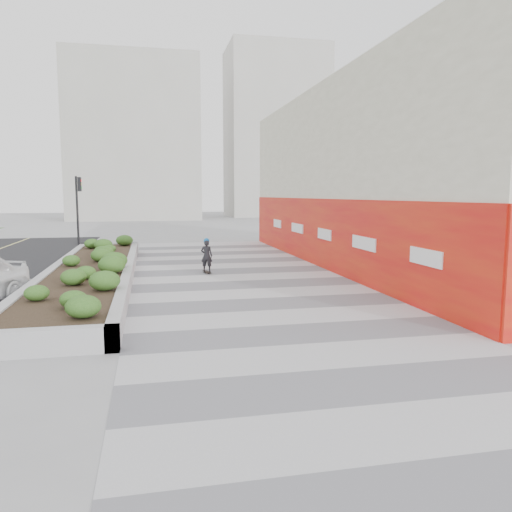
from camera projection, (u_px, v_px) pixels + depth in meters
The scene contains 9 objects.
ground at pixel (285, 319), 12.84m from camera, with size 160.00×160.00×0.00m, color gray.
walkway at pixel (259, 296), 15.75m from camera, with size 8.00×36.00×0.01m, color #A8A8AD.
building at pixel (382, 177), 22.51m from camera, with size 6.04×24.08×8.00m.
planter at pixel (91, 270), 18.44m from camera, with size 3.00×18.00×0.90m.
traffic_signal_near at pixel (78, 202), 27.98m from camera, with size 0.33×0.28×4.20m.
distant_bldg_north_l at pixel (134, 141), 63.95m from camera, with size 16.00×12.00×20.00m, color #ADAAA3.
distant_bldg_north_r at pixel (276, 134), 72.70m from camera, with size 14.00×10.00×24.00m, color #ADAAA3.
manhole_cover at pixel (275, 295), 15.85m from camera, with size 0.44×0.44×0.01m, color #595654.
skateboarder at pixel (207, 255), 20.16m from camera, with size 0.55×0.74×1.44m.
Camera 1 is at (-3.35, -12.11, 3.19)m, focal length 35.00 mm.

